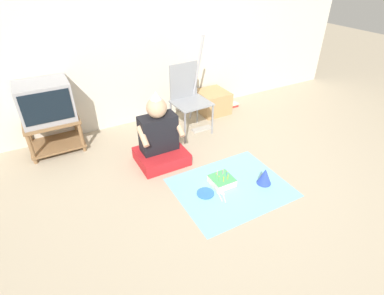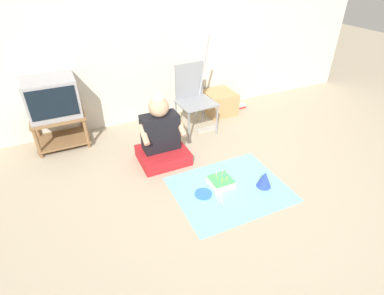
# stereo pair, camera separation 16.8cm
# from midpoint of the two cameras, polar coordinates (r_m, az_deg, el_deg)

# --- Properties ---
(ground_plane) EXTENTS (16.00, 16.00, 0.00)m
(ground_plane) POSITION_cam_midpoint_polar(r_m,az_deg,el_deg) (3.05, 11.20, -9.58)
(ground_plane) COLOR tan
(wall_back) EXTENTS (6.40, 0.06, 2.55)m
(wall_back) POSITION_cam_midpoint_polar(r_m,az_deg,el_deg) (4.15, -4.29, 22.42)
(wall_back) COLOR beige
(wall_back) RESTS_ON ground_plane
(tv_stand) EXTENTS (0.61, 0.46, 0.41)m
(tv_stand) POSITION_cam_midpoint_polar(r_m,az_deg,el_deg) (3.98, -22.69, 3.54)
(tv_stand) COLOR olive
(tv_stand) RESTS_ON ground_plane
(tv) EXTENTS (0.57, 0.43, 0.45)m
(tv) POSITION_cam_midpoint_polar(r_m,az_deg,el_deg) (3.83, -23.93, 8.63)
(tv) COLOR #99999E
(tv) RESTS_ON tv_stand
(folding_chair) EXTENTS (0.48, 0.43, 0.89)m
(folding_chair) POSITION_cam_midpoint_polar(r_m,az_deg,el_deg) (3.91, 1.45, 10.04)
(folding_chair) COLOR gray
(folding_chair) RESTS_ON ground_plane
(cardboard_box_stack) EXTENTS (0.42, 0.45, 0.32)m
(cardboard_box_stack) POSITION_cam_midpoint_polar(r_m,az_deg,el_deg) (4.55, 6.30, 8.52)
(cardboard_box_stack) COLOR tan
(cardboard_box_stack) RESTS_ON ground_plane
(dust_mop) EXTENTS (0.28, 0.40, 1.26)m
(dust_mop) POSITION_cam_midpoint_polar(r_m,az_deg,el_deg) (4.01, 3.47, 8.52)
(dust_mop) COLOR #B2ADA3
(dust_mop) RESTS_ON ground_plane
(book_pile) EXTENTS (0.15, 0.12, 0.05)m
(book_pile) POSITION_cam_midpoint_polar(r_m,az_deg,el_deg) (4.80, 10.21, 7.80)
(book_pile) COLOR #B72D28
(book_pile) RESTS_ON ground_plane
(person_seated) EXTENTS (0.54, 0.48, 0.85)m
(person_seated) POSITION_cam_midpoint_polar(r_m,az_deg,el_deg) (3.38, -4.45, 1.70)
(person_seated) COLOR red
(person_seated) RESTS_ON ground_plane
(party_cloth) EXTENTS (1.13, 0.92, 0.01)m
(party_cloth) POSITION_cam_midpoint_polar(r_m,az_deg,el_deg) (3.13, 8.78, -7.82)
(party_cloth) COLOR #7FC6E0
(party_cloth) RESTS_ON ground_plane
(birthday_cake) EXTENTS (0.23, 0.23, 0.14)m
(birthday_cake) POSITION_cam_midpoint_polar(r_m,az_deg,el_deg) (3.13, 7.06, -6.57)
(birthday_cake) COLOR #F4E0C6
(birthday_cake) RESTS_ON party_cloth
(party_hat_blue) EXTENTS (0.15, 0.15, 0.18)m
(party_hat_blue) POSITION_cam_midpoint_polar(r_m,az_deg,el_deg) (3.18, 15.15, -5.86)
(party_hat_blue) COLOR blue
(party_hat_blue) RESTS_ON party_cloth
(paper_plate) EXTENTS (0.18, 0.18, 0.01)m
(paper_plate) POSITION_cam_midpoint_polar(r_m,az_deg,el_deg) (3.03, 3.79, -8.82)
(paper_plate) COLOR blue
(paper_plate) RESTS_ON party_cloth
(plastic_spoon_near) EXTENTS (0.06, 0.14, 0.01)m
(plastic_spoon_near) POSITION_cam_midpoint_polar(r_m,az_deg,el_deg) (3.03, 6.37, -9.05)
(plastic_spoon_near) COLOR white
(plastic_spoon_near) RESTS_ON party_cloth
(plastic_spoon_far) EXTENTS (0.06, 0.14, 0.01)m
(plastic_spoon_far) POSITION_cam_midpoint_polar(r_m,az_deg,el_deg) (3.02, 7.17, -9.24)
(plastic_spoon_far) COLOR white
(plastic_spoon_far) RESTS_ON party_cloth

